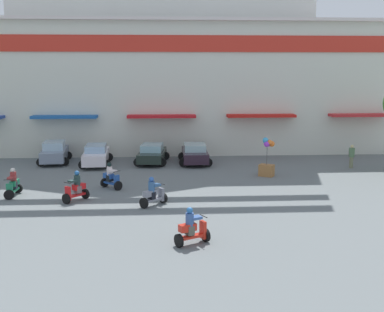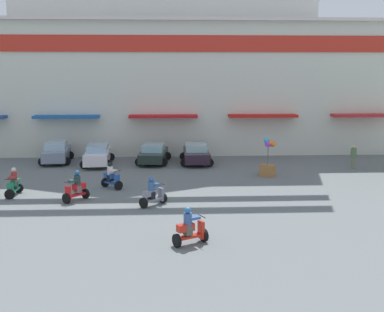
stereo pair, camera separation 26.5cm
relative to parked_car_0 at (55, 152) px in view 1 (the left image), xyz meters
The scene contains 13 objects.
ground_plane 16.96m from the parked_car_0, 61.98° to the right, with size 128.00×128.00×0.00m, color slate.
colonial_building 14.61m from the parked_car_0, 47.06° to the left, with size 37.19×17.79×22.03m.
parked_car_0 is the anchor object (origin of this frame).
parked_car_1 3.28m from the parked_car_0, 17.81° to the right, with size 2.35×4.53×1.45m.
parked_car_2 7.07m from the parked_car_0, ahead, with size 2.57×4.24×1.37m.
parked_car_3 10.16m from the parked_car_0, ahead, with size 2.35×4.02×1.42m.
scooter_rider_0 11.08m from the parked_car_0, 72.34° to the right, with size 1.29×1.39×1.59m.
scooter_rider_1 19.33m from the parked_car_0, 62.50° to the right, with size 1.44×1.09×1.51m.
scooter_rider_2 13.77m from the parked_car_0, 57.83° to the right, with size 1.40×1.38×1.50m.
scooter_rider_3 9.36m from the parked_car_0, 90.98° to the right, with size 0.58×1.51×1.53m.
scooter_rider_6 9.36m from the parked_car_0, 58.62° to the right, with size 1.31×1.29×1.50m.
pedestrian_2 20.99m from the parked_car_0, ahead, with size 0.48×0.48×1.62m.
balloon_vendor_cart 15.36m from the parked_car_0, 20.22° to the right, with size 1.08×0.98×2.50m.
Camera 1 is at (-0.11, -6.97, 6.70)m, focal length 45.15 mm.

